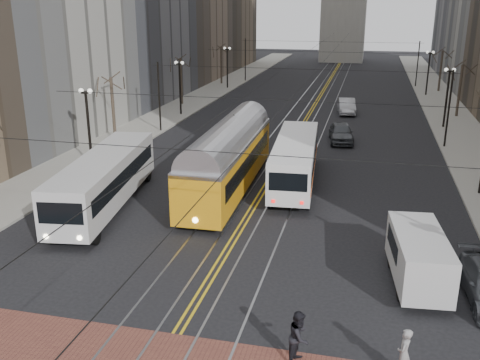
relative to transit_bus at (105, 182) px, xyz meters
The scene contains 16 objects.
ground 13.59m from the transit_bus, 50.39° to the right, with size 260.00×260.00×0.00m, color black.
sidewalk_left 35.22m from the transit_bus, 100.47° to the left, with size 5.00×140.00×0.15m, color gray.
sidewalk_right 41.91m from the transit_bus, 55.69° to the left, with size 5.00×140.00×0.15m, color gray.
streetcar_rails 35.69m from the transit_bus, 76.03° to the left, with size 4.80×130.00×0.02m, color gray.
centre_lines 35.69m from the transit_bus, 76.03° to the left, with size 0.42×130.00×0.01m, color gold.
lamp_posts 20.30m from the transit_bus, 64.87° to the left, with size 27.60×57.20×5.60m.
street_trees 26.33m from the transit_bus, 70.89° to the left, with size 31.68×53.28×5.60m.
trolley_wires 26.00m from the transit_bus, 70.59° to the left, with size 25.96×120.00×6.60m.
transit_bus is the anchor object (origin of this frame).
streetcar 7.99m from the transit_bus, 37.14° to the left, with size 2.81×15.15×3.57m, color orange.
rear_bus 12.58m from the transit_bus, 34.20° to the left, with size 2.57×11.84×3.09m, color white.
cargo_van 18.34m from the transit_bus, 17.13° to the right, with size 2.06×5.34×2.36m, color silver.
sedan_grey 23.41m from the transit_bus, 56.91° to the left, with size 2.02×5.01×1.71m, color #43474C.
sedan_silver 35.27m from the transit_bus, 69.05° to the left, with size 1.76×5.04×1.66m, color #AFB1B8.
pedestrian_b 20.48m from the transit_bus, 35.54° to the right, with size 0.65×0.43×1.78m, color gray.
pedestrian_c 17.81m from the transit_bus, 41.96° to the right, with size 0.94×0.73×1.93m, color black.
Camera 1 is at (6.32, -17.06, 11.72)m, focal length 40.00 mm.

